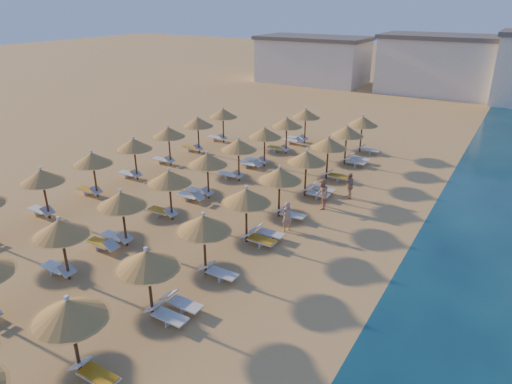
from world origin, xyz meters
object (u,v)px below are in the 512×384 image
Objects in this scene: parasol_row_west at (189,168)px; beachgoer_a at (286,216)px; beachgoer_c at (350,185)px; parasol_row_east at (264,185)px; beachgoer_b at (322,194)px.

parasol_row_west is 19.88× the size of beachgoer_a.
beachgoer_c is at bearing 40.10° from parasol_row_west.
beachgoer_a is at bearing -50.13° from beachgoer_c.
parasol_row_east is 18.25× the size of beachgoer_b.
beachgoer_c is at bearing -169.89° from beachgoer_a.
parasol_row_west is at bearing 180.00° from parasol_row_east.
parasol_row_east is 20.10× the size of beachgoer_c.
beachgoer_a is at bearing -25.02° from beachgoer_b.
parasol_row_west reaches higher than beachgoer_c.
beachgoer_c is 0.99× the size of beachgoer_a.
beachgoer_c is (7.42, 6.25, -1.68)m from parasol_row_west.
beachgoer_c is 6.02m from beachgoer_a.
beachgoer_b is (6.56, 3.97, -1.59)m from parasol_row_west.
parasol_row_east is 6.94m from beachgoer_c.
parasol_row_east is 4.92m from parasol_row_west.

